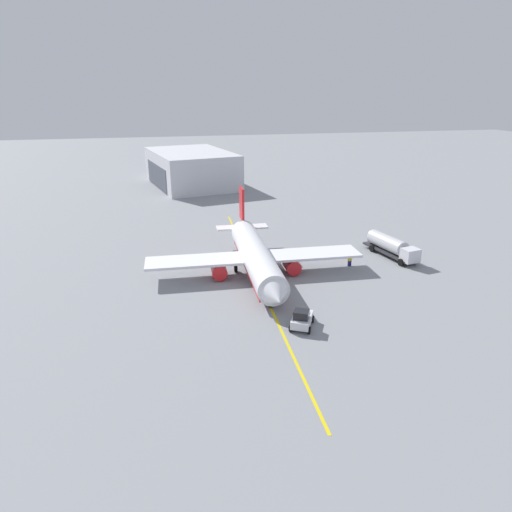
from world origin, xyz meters
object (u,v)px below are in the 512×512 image
airplane (255,257)px  refueling_worker (350,261)px  safety_cone_nose (305,318)px  safety_cone_wingtip (295,311)px  pushback_tug (302,319)px  fuel_tanker (391,246)px

airplane → refueling_worker: bearing=91.0°
safety_cone_nose → safety_cone_wingtip: safety_cone_wingtip is taller
pushback_tug → refueling_worker: bearing=141.7°
airplane → safety_cone_nose: airplane is taller
safety_cone_nose → safety_cone_wingtip: bearing=-164.1°
fuel_tanker → pushback_tug: fuel_tanker is taller
airplane → refueling_worker: (-0.26, 14.41, -1.93)m
fuel_tanker → refueling_worker: (2.40, -7.92, -0.91)m
pushback_tug → safety_cone_nose: 1.70m
fuel_tanker → refueling_worker: bearing=-73.1°
fuel_tanker → pushback_tug: (18.51, -20.62, -0.72)m
pushback_tug → refueling_worker: size_ratio=2.41×
safety_cone_nose → refueling_worker: bearing=141.2°
airplane → pushback_tug: bearing=6.1°
pushback_tug → safety_cone_nose: size_ratio=6.82×
fuel_tanker → safety_cone_nose: bearing=-49.1°
fuel_tanker → safety_cone_nose: size_ratio=18.33×
airplane → safety_cone_nose: (14.52, 2.50, -2.45)m
refueling_worker → safety_cone_wingtip: (12.92, -12.43, -0.46)m
refueling_worker → safety_cone_wingtip: bearing=-43.9°
fuel_tanker → safety_cone_nose: (17.18, -19.82, -1.43)m
fuel_tanker → refueling_worker: 8.33m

